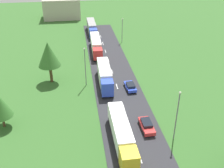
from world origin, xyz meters
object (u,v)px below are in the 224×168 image
at_px(lamppost_third, 85,65).
at_px(tree_oak, 49,54).
at_px(lamppost_second, 177,114).
at_px(truck_second, 122,133).
at_px(truck_third, 105,75).
at_px(distant_building, 62,8).
at_px(lamppost_fourth, 122,29).
at_px(truck_fourth, 96,44).
at_px(car_fifth, 130,86).
at_px(truck_fifth, 92,27).
at_px(car_fourth, 147,125).

xyz_separation_m(lamppost_third, tree_oak, (-7.58, 2.70, 1.75)).
bearing_deg(lamppost_second, truck_second, -179.68).
xyz_separation_m(truck_third, distant_building, (-10.31, 58.21, 1.66)).
bearing_deg(lamppost_third, lamppost_fourth, 64.13).
bearing_deg(lamppost_fourth, lamppost_third, -115.87).
distance_m(truck_fourth, distant_building, 40.33).
bearing_deg(tree_oak, car_fifth, -19.88).
relative_size(truck_second, lamppost_third, 1.56).
distance_m(truck_second, lamppost_fourth, 46.54).
bearing_deg(truck_fourth, truck_fifth, 89.83).
xyz_separation_m(truck_fifth, lamppost_third, (-3.99, -35.72, 2.65)).
relative_size(truck_fourth, lamppost_third, 1.66).
xyz_separation_m(truck_fifth, distant_building, (-10.19, 22.45, 1.70)).
relative_size(car_fourth, lamppost_second, 0.52).
bearing_deg(tree_oak, lamppost_fourth, 49.07).
bearing_deg(lamppost_third, car_fifth, -20.08).
bearing_deg(lamppost_third, distant_building, 96.09).
bearing_deg(truck_second, distant_building, 97.74).
height_order(lamppost_third, distant_building, lamppost_third).
bearing_deg(lamppost_fourth, truck_fourth, -141.86).
bearing_deg(truck_second, car_fifth, 73.80).
relative_size(truck_third, car_fourth, 2.78).
xyz_separation_m(car_fourth, distant_building, (-15.38, 74.98, 3.05)).
height_order(truck_fourth, car_fifth, truck_fourth).
xyz_separation_m(car_fourth, lamppost_fourth, (3.42, 42.78, 3.38)).
distance_m(lamppost_third, lamppost_fourth, 28.87).
bearing_deg(tree_oak, distant_building, 88.58).
bearing_deg(car_fourth, distant_building, 101.59).
relative_size(tree_oak, distant_building, 0.65).
bearing_deg(lamppost_second, lamppost_third, 123.15).
distance_m(car_fifth, lamppost_fourth, 29.72).
bearing_deg(truck_fourth, lamppost_fourth, 38.14).
distance_m(truck_fifth, car_fourth, 52.80).
xyz_separation_m(truck_second, truck_fourth, (-0.45, 38.97, 0.04)).
xyz_separation_m(truck_second, truck_fifth, (-0.40, 55.51, 0.08)).
xyz_separation_m(tree_oak, distant_building, (1.38, 55.47, -2.71)).
distance_m(truck_fifth, lamppost_third, 36.04).
bearing_deg(distant_building, truck_fourth, -75.42).
bearing_deg(truck_second, lamppost_fourth, 79.83).
distance_m(truck_second, truck_third, 19.76).
bearing_deg(car_fourth, lamppost_fourth, 85.43).
xyz_separation_m(car_fourth, car_fifth, (-0.01, 13.46, -0.02)).
xyz_separation_m(truck_third, car_fourth, (5.07, -16.77, -1.38)).
relative_size(truck_fifth, tree_oak, 1.47).
height_order(truck_third, car_fourth, truck_third).
bearing_deg(truck_third, truck_second, -89.19).
xyz_separation_m(truck_second, lamppost_third, (-4.39, 19.79, 2.73)).
height_order(car_fifth, distant_building, distant_building).
relative_size(lamppost_fourth, tree_oak, 0.80).
height_order(lamppost_second, tree_oak, tree_oak).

